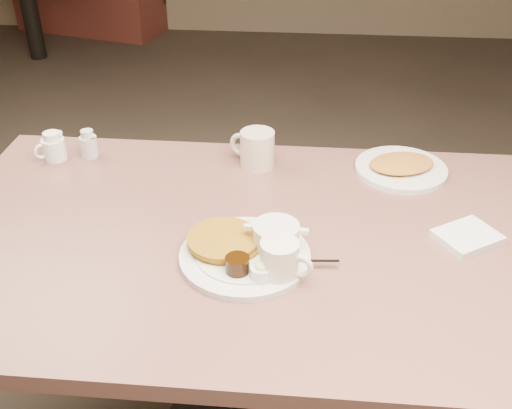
# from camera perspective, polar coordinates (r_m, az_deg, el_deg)

# --- Properties ---
(diner_table) EXTENTS (1.50, 0.90, 0.75)m
(diner_table) POSITION_cam_1_polar(r_m,az_deg,el_deg) (1.50, -0.07, -8.14)
(diner_table) COLOR #84564C
(diner_table) RESTS_ON ground
(main_plate) EXTENTS (0.35, 0.30, 0.07)m
(main_plate) POSITION_cam_1_polar(r_m,az_deg,el_deg) (1.32, -0.75, -4.11)
(main_plate) COLOR silver
(main_plate) RESTS_ON diner_table
(coffee_mug_near) EXTENTS (0.12, 0.10, 0.09)m
(coffee_mug_near) POSITION_cam_1_polar(r_m,az_deg,el_deg) (1.25, 2.31, -5.23)
(coffee_mug_near) COLOR silver
(coffee_mug_near) RESTS_ON diner_table
(napkin) EXTENTS (0.17, 0.16, 0.02)m
(napkin) POSITION_cam_1_polar(r_m,az_deg,el_deg) (1.46, 19.06, -2.86)
(napkin) COLOR silver
(napkin) RESTS_ON diner_table
(coffee_mug_far) EXTENTS (0.14, 0.12, 0.10)m
(coffee_mug_far) POSITION_cam_1_polar(r_m,az_deg,el_deg) (1.65, 0.02, 5.21)
(coffee_mug_far) COLOR beige
(coffee_mug_far) RESTS_ON diner_table
(creamer_left) EXTENTS (0.09, 0.09, 0.08)m
(creamer_left) POSITION_cam_1_polar(r_m,az_deg,el_deg) (1.78, -18.37, 5.09)
(creamer_left) COLOR white
(creamer_left) RESTS_ON diner_table
(creamer_right) EXTENTS (0.06, 0.06, 0.08)m
(creamer_right) POSITION_cam_1_polar(r_m,az_deg,el_deg) (1.77, -15.32, 5.40)
(creamer_right) COLOR beige
(creamer_right) RESTS_ON diner_table
(hash_plate) EXTENTS (0.32, 0.32, 0.04)m
(hash_plate) POSITION_cam_1_polar(r_m,az_deg,el_deg) (1.68, 13.36, 3.41)
(hash_plate) COLOR silver
(hash_plate) RESTS_ON diner_table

